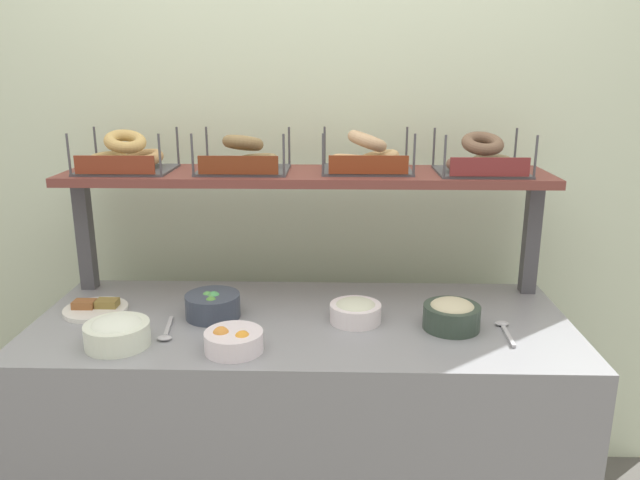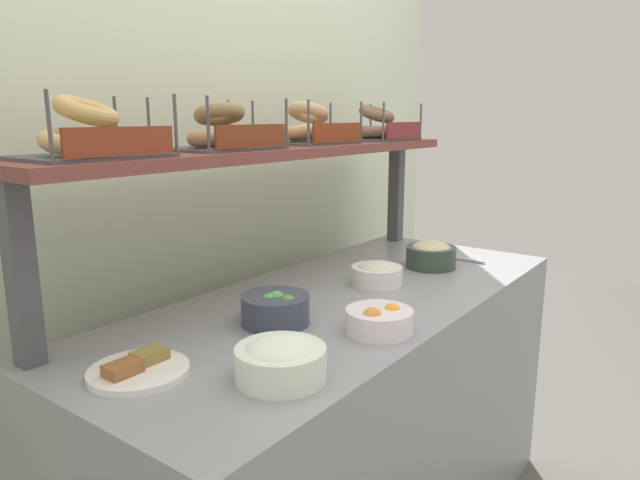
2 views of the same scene
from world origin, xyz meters
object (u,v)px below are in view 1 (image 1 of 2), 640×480
(bowl_cream_cheese, at_px, (117,332))
(bowl_fruit_salad, at_px, (234,341))
(bagel_basket_plain, at_px, (366,157))
(serving_spoon_near_plate, at_px, (166,333))
(serving_spoon_by_edge, at_px, (505,329))
(bagel_basket_everything, at_px, (243,159))
(bowl_tuna_salad, at_px, (452,314))
(bowl_scallion_spread, at_px, (355,311))
(serving_plate_white, at_px, (96,308))
(bowl_veggie_mix, at_px, (213,305))
(bagel_basket_poppy, at_px, (481,160))
(bagel_basket_sesame, at_px, (126,157))

(bowl_cream_cheese, bearing_deg, bowl_fruit_salad, -4.64)
(bagel_basket_plain, bearing_deg, serving_spoon_near_plate, -145.70)
(serving_spoon_by_edge, distance_m, bagel_basket_everything, 1.02)
(bowl_tuna_salad, xyz_separation_m, bowl_fruit_salad, (-0.64, -0.18, -0.01))
(bowl_fruit_salad, xyz_separation_m, bagel_basket_plain, (0.39, 0.52, 0.45))
(bowl_scallion_spread, bearing_deg, bowl_fruit_salad, -147.86)
(bowl_scallion_spread, bearing_deg, serving_plate_white, 176.21)
(bowl_scallion_spread, xyz_separation_m, serving_plate_white, (-0.85, 0.06, -0.02))
(bowl_veggie_mix, height_order, bowl_tuna_salad, bowl_tuna_salad)
(serving_spoon_near_plate, height_order, bagel_basket_poppy, bagel_basket_poppy)
(bowl_tuna_salad, height_order, bagel_basket_plain, bagel_basket_plain)
(bowl_tuna_salad, relative_size, serving_spoon_by_edge, 0.99)
(bowl_tuna_salad, bearing_deg, serving_spoon_near_plate, -175.24)
(bagel_basket_sesame, bearing_deg, bagel_basket_plain, 1.75)
(serving_plate_white, relative_size, bagel_basket_plain, 0.68)
(serving_spoon_near_plate, bearing_deg, bowl_scallion_spread, 11.49)
(bowl_tuna_salad, relative_size, serving_plate_white, 0.84)
(bowl_scallion_spread, height_order, bowl_cream_cheese, bowl_cream_cheese)
(serving_spoon_by_edge, distance_m, bagel_basket_plain, 0.72)
(bowl_scallion_spread, bearing_deg, bowl_tuna_salad, -8.57)
(serving_plate_white, bearing_deg, bagel_basket_everything, 25.64)
(bowl_veggie_mix, distance_m, serving_spoon_by_edge, 0.91)
(bowl_scallion_spread, relative_size, bowl_fruit_salad, 0.97)
(bowl_tuna_salad, bearing_deg, serving_spoon_by_edge, -5.98)
(bowl_veggie_mix, bearing_deg, bowl_fruit_salad, -66.29)
(bowl_cream_cheese, xyz_separation_m, bagel_basket_plain, (0.73, 0.49, 0.44))
(bowl_veggie_mix, bearing_deg, serving_spoon_by_edge, -5.38)
(bowl_cream_cheese, height_order, bagel_basket_plain, bagel_basket_plain)
(bagel_basket_plain, distance_m, bagel_basket_poppy, 0.38)
(serving_plate_white, bearing_deg, bagel_basket_poppy, 9.34)
(bowl_veggie_mix, distance_m, serving_plate_white, 0.40)
(bowl_veggie_mix, height_order, serving_spoon_by_edge, bowl_veggie_mix)
(serving_spoon_near_plate, distance_m, bagel_basket_everything, 0.64)
(bagel_basket_plain, bearing_deg, bagel_basket_poppy, -5.09)
(bowl_scallion_spread, distance_m, bowl_tuna_salad, 0.30)
(bowl_cream_cheese, relative_size, bowl_tuna_salad, 1.07)
(bowl_scallion_spread, bearing_deg, bagel_basket_sesame, 160.71)
(bowl_cream_cheese, relative_size, serving_plate_white, 0.90)
(bowl_scallion_spread, relative_size, bowl_cream_cheese, 0.87)
(bowl_veggie_mix, bearing_deg, bowl_scallion_spread, -3.11)
(bowl_scallion_spread, bearing_deg, bowl_cream_cheese, -164.46)
(bowl_veggie_mix, relative_size, bowl_tuna_salad, 1.01)
(bowl_tuna_salad, bearing_deg, bagel_basket_sesame, 163.53)
(bagel_basket_poppy, bearing_deg, bowl_scallion_spread, -147.79)
(bowl_veggie_mix, relative_size, bagel_basket_plain, 0.57)
(bowl_veggie_mix, distance_m, bowl_tuna_salad, 0.75)
(bowl_cream_cheese, height_order, bagel_basket_sesame, bagel_basket_sesame)
(bowl_tuna_salad, height_order, serving_plate_white, bowl_tuna_salad)
(bowl_cream_cheese, distance_m, serving_plate_white, 0.30)
(bowl_veggie_mix, xyz_separation_m, bowl_tuna_salad, (0.75, -0.07, 0.01))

